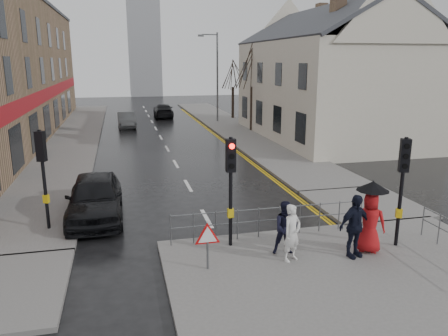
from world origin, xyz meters
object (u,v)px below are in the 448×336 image
pedestrian_b (286,228)px  car_parked (95,197)px  pedestrian_a (292,233)px  pedestrian_with_umbrella (371,215)px  car_mid (127,120)px  pedestrian_d (355,226)px

pedestrian_b → car_parked: 7.38m
pedestrian_a → pedestrian_with_umbrella: bearing=-24.8°
pedestrian_a → car_mid: bearing=72.7°
pedestrian_d → car_parked: 9.23m
pedestrian_a → pedestrian_d: 1.86m
car_mid → pedestrian_b: bearing=-83.6°
car_parked → pedestrian_with_umbrella: bearing=-32.7°
pedestrian_b → pedestrian_d: size_ratio=0.86×
car_parked → car_mid: car_parked is taller
pedestrian_b → car_mid: 27.70m
car_parked → pedestrian_d: bearing=-35.9°
pedestrian_a → car_parked: pedestrian_a is taller
pedestrian_b → car_mid: size_ratio=0.40×
pedestrian_b → pedestrian_with_umbrella: size_ratio=0.74×
pedestrian_with_umbrella → car_mid: bearing=103.1°
pedestrian_a → pedestrian_with_umbrella: 2.49m
pedestrian_with_umbrella → pedestrian_d: bearing=-161.5°
pedestrian_with_umbrella → pedestrian_d: (-0.63, -0.21, -0.22)m
pedestrian_with_umbrella → car_mid: (-6.50, 27.83, -0.63)m
pedestrian_with_umbrella → pedestrian_d: 0.69m
car_parked → pedestrian_b: bearing=-40.3°
pedestrian_b → pedestrian_d: 1.95m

